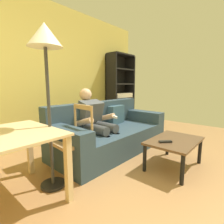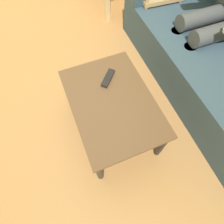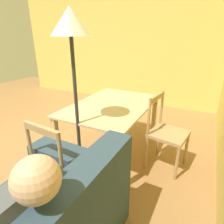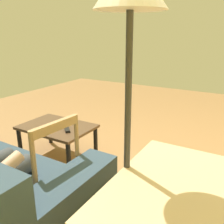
# 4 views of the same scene
# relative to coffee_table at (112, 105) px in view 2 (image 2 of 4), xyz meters

# --- Properties ---
(ground_plane) EXTENTS (8.45, 8.45, 0.00)m
(ground_plane) POSITION_rel_coffee_table_xyz_m (-1.15, -0.27, -0.35)
(ground_plane) COLOR #9E7042
(coffee_table) EXTENTS (0.83, 0.58, 0.40)m
(coffee_table) POSITION_rel_coffee_table_xyz_m (0.00, 0.00, 0.00)
(coffee_table) COLOR brown
(coffee_table) RESTS_ON ground_plane
(tv_remote) EXTENTS (0.16, 0.15, 0.02)m
(tv_remote) POSITION_rel_coffee_table_xyz_m (-0.20, 0.05, 0.07)
(tv_remote) COLOR black
(tv_remote) RESTS_ON coffee_table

